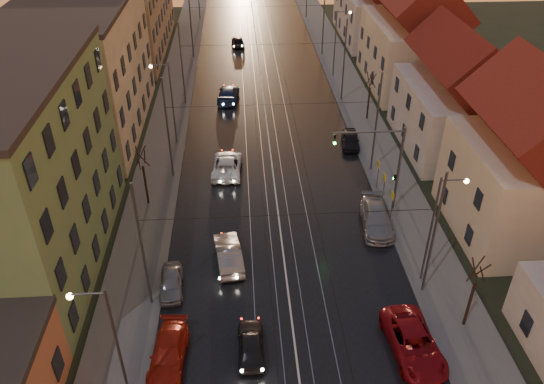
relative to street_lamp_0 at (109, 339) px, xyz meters
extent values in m
cube|color=black|center=(9.10, 38.00, -4.87)|extent=(16.00, 120.00, 0.04)
cube|color=#4C4C4C|center=(-0.90, 38.00, -4.81)|extent=(4.00, 120.00, 0.15)
cube|color=#4C4C4C|center=(19.10, 38.00, -4.81)|extent=(4.00, 120.00, 0.15)
cube|color=gray|center=(6.90, 38.00, -4.83)|extent=(0.06, 120.00, 0.03)
cube|color=gray|center=(8.33, 38.00, -4.83)|extent=(0.06, 120.00, 0.03)
cube|color=gray|center=(9.87, 38.00, -4.83)|extent=(0.06, 120.00, 0.03)
cube|color=gray|center=(11.30, 38.00, -4.83)|extent=(0.06, 120.00, 0.03)
cube|color=#547E50|center=(-8.40, 12.00, 1.61)|extent=(10.00, 18.00, 13.00)
cube|color=tan|center=(-8.40, 32.00, 1.11)|extent=(10.00, 20.00, 12.00)
cube|color=beige|center=(26.10, 13.00, -1.39)|extent=(8.50, 10.00, 7.00)
pyramid|color=#521B12|center=(26.10, 13.00, 4.01)|extent=(8.67, 10.20, 3.80)
cube|color=beige|center=(26.10, 26.00, -1.89)|extent=(9.00, 12.00, 6.00)
pyramid|color=#521B12|center=(26.10, 26.00, 2.71)|extent=(9.18, 12.24, 3.20)
cube|color=beige|center=(26.10, 41.00, -1.14)|extent=(9.00, 14.00, 7.50)
pyramid|color=#521B12|center=(26.10, 41.00, 4.61)|extent=(9.18, 14.28, 4.00)
cube|color=beige|center=(26.10, 59.00, -1.64)|extent=(9.00, 16.00, 6.50)
cylinder|color=#595B60|center=(0.50, 7.00, -0.39)|extent=(0.16, 0.16, 9.00)
cylinder|color=#595B60|center=(17.70, 7.00, -0.39)|extent=(0.16, 0.16, 9.00)
cylinder|color=#595B60|center=(0.50, 22.00, -0.39)|extent=(0.16, 0.16, 9.00)
cylinder|color=#595B60|center=(17.70, 22.00, -0.39)|extent=(0.16, 0.16, 9.00)
cylinder|color=#595B60|center=(0.50, 37.00, -0.39)|extent=(0.16, 0.16, 9.00)
cylinder|color=#595B60|center=(17.70, 37.00, -0.39)|extent=(0.16, 0.16, 9.00)
cylinder|color=#595B60|center=(0.50, 52.00, -0.39)|extent=(0.16, 0.16, 9.00)
cylinder|color=#595B60|center=(17.70, 52.00, -0.39)|extent=(0.16, 0.16, 9.00)
cylinder|color=#595B60|center=(0.30, 0.00, -0.89)|extent=(0.14, 0.14, 8.00)
cylinder|color=#595B60|center=(-0.50, 0.00, 2.91)|extent=(1.60, 0.10, 0.10)
sphere|color=#FFD88C|center=(-1.22, 0.00, 2.81)|extent=(0.32, 0.32, 0.32)
cylinder|color=#595B60|center=(17.90, 8.00, -0.89)|extent=(0.14, 0.14, 8.00)
cylinder|color=#595B60|center=(18.70, 8.00, 2.91)|extent=(1.60, 0.10, 0.10)
sphere|color=#FFD88C|center=(19.42, 8.00, 2.81)|extent=(0.32, 0.32, 0.32)
cylinder|color=#595B60|center=(0.30, 28.00, -0.89)|extent=(0.14, 0.14, 8.00)
cylinder|color=#595B60|center=(-0.50, 28.00, 2.91)|extent=(1.60, 0.10, 0.10)
sphere|color=#FFD88C|center=(-1.22, 28.00, 2.81)|extent=(0.32, 0.32, 0.32)
cylinder|color=#595B60|center=(17.90, 44.00, -0.89)|extent=(0.14, 0.14, 8.00)
cylinder|color=#595B60|center=(18.70, 44.00, 2.91)|extent=(1.60, 0.10, 0.10)
sphere|color=#FFD88C|center=(19.42, 44.00, 2.81)|extent=(0.32, 0.32, 0.32)
cylinder|color=#595B60|center=(18.10, 16.00, -1.29)|extent=(0.20, 0.20, 7.20)
cylinder|color=#595B60|center=(15.50, 16.00, 2.01)|extent=(5.20, 0.14, 0.14)
imported|color=black|center=(13.10, 16.00, 1.41)|extent=(0.15, 0.18, 0.90)
sphere|color=#19FF3F|center=(13.10, 15.88, 1.26)|extent=(0.20, 0.20, 0.20)
cylinder|color=black|center=(-1.10, 18.00, -3.14)|extent=(0.18, 0.18, 3.50)
cylinder|color=black|center=(-0.86, 18.09, -0.59)|extent=(0.37, 0.92, 1.61)
cylinder|color=black|center=(-1.18, 18.23, -0.59)|extent=(0.91, 0.40, 1.61)
cylinder|color=black|center=(-1.33, 17.91, -0.59)|extent=(0.37, 0.92, 1.61)
cylinder|color=black|center=(-0.97, 17.78, -0.59)|extent=(0.84, 0.54, 1.62)
cylinder|color=black|center=(19.30, 4.00, -3.14)|extent=(0.18, 0.18, 3.50)
cylinder|color=black|center=(19.54, 4.09, -0.59)|extent=(0.37, 0.92, 1.61)
cylinder|color=black|center=(19.22, 4.23, -0.59)|extent=(0.91, 0.40, 1.61)
cylinder|color=black|center=(19.07, 3.91, -0.59)|extent=(0.37, 0.92, 1.61)
cylinder|color=black|center=(19.43, 3.78, -0.59)|extent=(0.84, 0.54, 1.62)
cylinder|color=black|center=(19.50, 32.00, -3.14)|extent=(0.18, 0.18, 3.50)
cylinder|color=black|center=(19.74, 32.09, -0.59)|extent=(0.37, 0.92, 1.61)
cylinder|color=black|center=(19.42, 32.23, -0.59)|extent=(0.91, 0.40, 1.61)
cylinder|color=black|center=(19.27, 31.91, -0.59)|extent=(0.37, 0.92, 1.61)
cylinder|color=black|center=(19.63, 31.78, -0.59)|extent=(0.84, 0.54, 1.62)
imported|color=black|center=(6.59, 2.88, -4.25)|extent=(1.50, 3.71, 1.26)
imported|color=gray|center=(5.30, 10.60, -4.11)|extent=(2.25, 4.87, 1.55)
imported|color=white|center=(5.15, 22.51, -4.15)|extent=(2.78, 5.41, 1.46)
imported|color=navy|center=(5.19, 37.82, -4.12)|extent=(2.64, 5.43, 1.52)
imported|color=black|center=(6.47, 56.25, -4.21)|extent=(1.95, 4.11, 1.36)
imported|color=#AC2011|center=(2.03, 2.52, -4.23)|extent=(2.21, 4.68, 1.32)
imported|color=gray|center=(1.65, 8.20, -4.28)|extent=(1.64, 3.65, 1.22)
imported|color=maroon|center=(15.67, 2.27, -4.13)|extent=(2.94, 5.60, 1.50)
imported|color=#97979C|center=(16.29, 13.95, -4.13)|extent=(2.61, 5.41, 1.52)
imported|color=black|center=(16.70, 26.47, -4.22)|extent=(2.03, 4.07, 1.33)
camera|label=1|loc=(6.47, -17.13, 19.33)|focal=35.00mm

